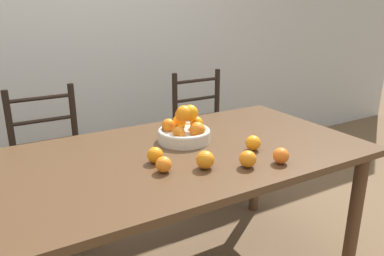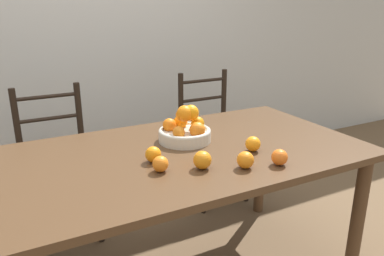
% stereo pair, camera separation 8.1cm
% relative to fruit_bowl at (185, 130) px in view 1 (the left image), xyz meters
% --- Properties ---
extents(wall_back, '(8.00, 0.06, 2.60)m').
position_rel_fruit_bowl_xyz_m(wall_back, '(-0.17, 1.41, 0.47)').
color(wall_back, beige).
rests_on(wall_back, ground_plane).
extents(dining_table, '(1.99, 0.98, 0.77)m').
position_rel_fruit_bowl_xyz_m(dining_table, '(-0.17, -0.12, -0.15)').
color(dining_table, '#4C331E').
rests_on(dining_table, ground_plane).
extents(fruit_bowl, '(0.27, 0.27, 0.19)m').
position_rel_fruit_bowl_xyz_m(fruit_bowl, '(0.00, 0.00, 0.00)').
color(fruit_bowl, beige).
rests_on(fruit_bowl, dining_table).
extents(orange_loose_0, '(0.07, 0.07, 0.07)m').
position_rel_fruit_bowl_xyz_m(orange_loose_0, '(-0.26, -0.29, -0.03)').
color(orange_loose_0, orange).
rests_on(orange_loose_0, dining_table).
extents(orange_loose_1, '(0.07, 0.07, 0.07)m').
position_rel_fruit_bowl_xyz_m(orange_loose_1, '(0.22, -0.28, -0.03)').
color(orange_loose_1, orange).
rests_on(orange_loose_1, dining_table).
extents(orange_loose_2, '(0.08, 0.08, 0.08)m').
position_rel_fruit_bowl_xyz_m(orange_loose_2, '(0.08, -0.43, -0.02)').
color(orange_loose_2, orange).
rests_on(orange_loose_2, dining_table).
extents(orange_loose_3, '(0.08, 0.08, 0.08)m').
position_rel_fruit_bowl_xyz_m(orange_loose_3, '(-0.09, -0.34, -0.02)').
color(orange_loose_3, orange).
rests_on(orange_loose_3, dining_table).
extents(orange_loose_4, '(0.07, 0.07, 0.07)m').
position_rel_fruit_bowl_xyz_m(orange_loose_4, '(-0.25, -0.18, -0.03)').
color(orange_loose_4, orange).
rests_on(orange_loose_4, dining_table).
extents(orange_loose_5, '(0.07, 0.07, 0.07)m').
position_rel_fruit_bowl_xyz_m(orange_loose_5, '(0.23, -0.47, -0.03)').
color(orange_loose_5, orange).
rests_on(orange_loose_5, dining_table).
extents(chair_left, '(0.42, 0.40, 0.97)m').
position_rel_fruit_bowl_xyz_m(chair_left, '(-0.57, 0.68, -0.36)').
color(chair_left, black).
rests_on(chair_left, ground_plane).
extents(chair_right, '(0.42, 0.40, 0.97)m').
position_rel_fruit_bowl_xyz_m(chair_right, '(0.56, 0.68, -0.36)').
color(chair_right, black).
rests_on(chair_right, ground_plane).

